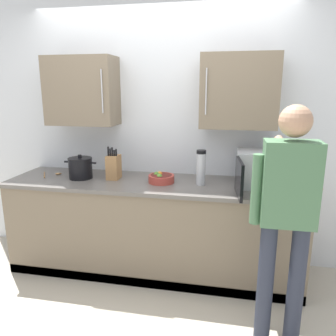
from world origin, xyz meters
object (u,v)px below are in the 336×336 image
(microwave_oven, at_px, (262,169))
(person_figure, at_px, (287,208))
(knife_block, at_px, (114,167))
(thermos_flask, at_px, (201,167))
(fruit_bowl, at_px, (161,178))
(wooden_spoon, at_px, (52,174))
(stock_pot, at_px, (80,168))

(microwave_oven, height_order, person_figure, person_figure)
(knife_block, height_order, thermos_flask, thermos_flask)
(microwave_oven, bearing_deg, fruit_bowl, -177.26)
(wooden_spoon, bearing_deg, microwave_oven, 0.04)
(stock_pot, relative_size, thermos_flask, 1.02)
(thermos_flask, height_order, person_figure, person_figure)
(fruit_bowl, bearing_deg, knife_block, 175.48)
(wooden_spoon, height_order, person_figure, person_figure)
(stock_pot, relative_size, person_figure, 0.20)
(microwave_oven, xyz_separation_m, fruit_bowl, (-0.90, -0.04, -0.12))
(stock_pot, height_order, person_figure, person_figure)
(thermos_flask, height_order, wooden_spoon, thermos_flask)
(knife_block, bearing_deg, thermos_flask, -2.80)
(knife_block, distance_m, person_figure, 1.65)
(knife_block, bearing_deg, microwave_oven, 0.24)
(knife_block, relative_size, thermos_flask, 0.99)
(stock_pot, distance_m, fruit_bowl, 0.79)
(microwave_oven, bearing_deg, knife_block, -179.76)
(microwave_oven, relative_size, wooden_spoon, 3.37)
(fruit_bowl, bearing_deg, thermos_flask, -0.56)
(microwave_oven, xyz_separation_m, thermos_flask, (-0.53, -0.05, 0.00))
(microwave_oven, bearing_deg, thermos_flask, -175.02)
(microwave_oven, bearing_deg, wooden_spoon, -179.96)
(microwave_oven, height_order, fruit_bowl, microwave_oven)
(microwave_oven, height_order, stock_pot, microwave_oven)
(fruit_bowl, bearing_deg, person_figure, -36.70)
(stock_pot, bearing_deg, wooden_spoon, 171.92)
(stock_pot, height_order, wooden_spoon, stock_pot)
(thermos_flask, distance_m, wooden_spoon, 1.50)
(stock_pot, relative_size, wooden_spoon, 1.53)
(wooden_spoon, bearing_deg, stock_pot, -8.08)
(microwave_oven, xyz_separation_m, stock_pot, (-1.69, -0.05, -0.06))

